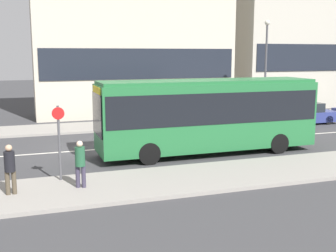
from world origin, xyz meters
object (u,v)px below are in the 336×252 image
at_px(city_bus, 207,112).
at_px(parked_car_0, 303,114).
at_px(pedestrian_down_pavement, 80,161).
at_px(pedestrian_near_stop, 10,166).
at_px(bus_stop_sign, 59,137).
at_px(street_lamp, 266,59).

distance_m(city_bus, parked_car_0, 11.36).
distance_m(parked_car_0, pedestrian_down_pavement, 18.71).
distance_m(city_bus, pedestrian_near_stop, 9.48).
bearing_deg(bus_stop_sign, street_lamp, 35.32).
bearing_deg(city_bus, pedestrian_near_stop, -161.70).
bearing_deg(street_lamp, bus_stop_sign, -144.68).
bearing_deg(pedestrian_near_stop, bus_stop_sign, 28.22).
bearing_deg(parked_car_0, city_bus, -148.99).
xyz_separation_m(city_bus, pedestrian_down_pavement, (-6.40, -3.77, -0.94)).
height_order(city_bus, bus_stop_sign, city_bus).
relative_size(city_bus, parked_car_0, 2.28).
height_order(parked_car_0, street_lamp, street_lamp).
bearing_deg(pedestrian_down_pavement, parked_car_0, -131.12).
relative_size(parked_car_0, pedestrian_down_pavement, 2.78).
bearing_deg(pedestrian_down_pavement, bus_stop_sign, -44.25).
bearing_deg(city_bus, parked_car_0, 25.81).
bearing_deg(city_bus, bus_stop_sign, -164.41).
height_order(pedestrian_down_pavement, bus_stop_sign, bus_stop_sign).
height_order(parked_car_0, bus_stop_sign, bus_stop_sign).
relative_size(pedestrian_near_stop, pedestrian_down_pavement, 1.01).
bearing_deg(bus_stop_sign, pedestrian_down_pavement, -62.33).
relative_size(pedestrian_near_stop, street_lamp, 0.24).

